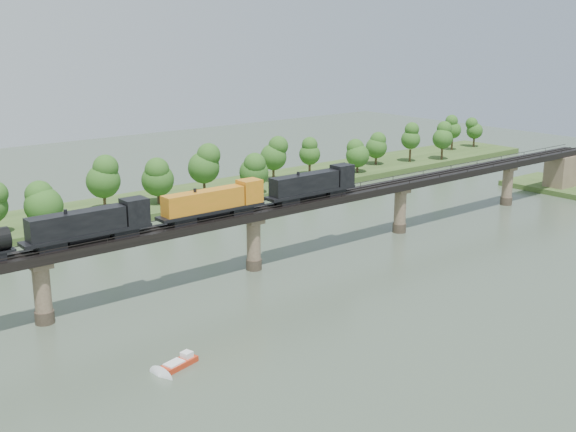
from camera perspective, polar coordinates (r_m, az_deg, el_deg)
ground at (r=114.75m, az=6.32°, el=-8.02°), size 400.00×400.00×0.00m
far_bank at (r=181.24m, az=-13.10°, el=0.54°), size 300.00×24.00×1.60m
bridge at (r=134.29m, az=-2.73°, el=-2.03°), size 236.00×30.00×11.50m
bridge_superstructure at (r=132.59m, az=-2.77°, el=0.59°), size 220.00×4.90×0.75m
far_treeline at (r=172.14m, az=-15.04°, el=2.41°), size 289.06×17.54×13.60m
freight_train at (r=123.24m, az=-8.98°, el=0.51°), size 84.57×3.29×5.82m
motorboat at (r=99.91m, az=-8.58°, el=-11.39°), size 5.88×3.34×1.56m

